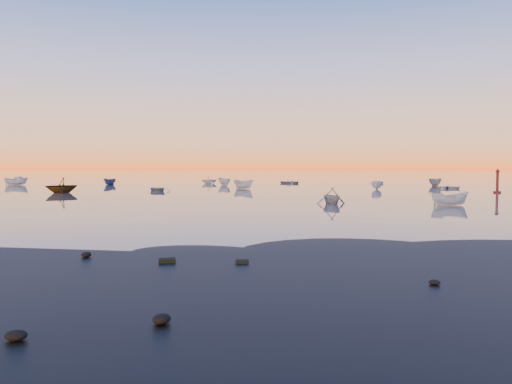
# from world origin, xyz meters

# --- Properties ---
(ground) EXTENTS (600.00, 600.00, 0.00)m
(ground) POSITION_xyz_m (0.00, 100.00, 0.00)
(ground) COLOR #665B55
(ground) RESTS_ON ground
(mud_lobes) EXTENTS (140.00, 6.00, 0.07)m
(mud_lobes) POSITION_xyz_m (0.00, -1.00, 0.01)
(mud_lobes) COLOR black
(mud_lobes) RESTS_ON ground
(moored_fleet) EXTENTS (124.00, 58.00, 1.20)m
(moored_fleet) POSITION_xyz_m (0.00, 53.00, 0.00)
(moored_fleet) COLOR silver
(moored_fleet) RESTS_ON ground
(boat_near_center) EXTENTS (2.44, 3.79, 1.22)m
(boat_near_center) POSITION_xyz_m (16.98, 24.66, 0.00)
(boat_near_center) COLOR silver
(boat_near_center) RESTS_ON ground
(boat_near_right) EXTENTS (3.71, 2.72, 1.18)m
(boat_near_right) POSITION_xyz_m (6.59, 25.00, 0.00)
(boat_near_right) COLOR gray
(boat_near_right) RESTS_ON ground
(channel_marker) EXTENTS (0.94, 0.94, 3.34)m
(channel_marker) POSITION_xyz_m (27.82, 48.05, 1.32)
(channel_marker) COLOR #430F0E
(channel_marker) RESTS_ON ground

